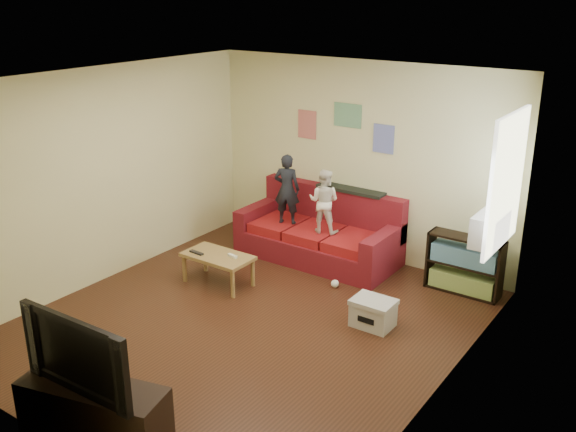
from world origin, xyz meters
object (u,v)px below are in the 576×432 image
Objects in this scene: child_a at (287,189)px; bookshelf at (464,268)px; sofa at (321,235)px; file_box at (373,313)px; child_b at (324,201)px; coffee_table at (218,259)px; tv_stand at (94,410)px; television at (87,350)px.

bookshelf is at bearing 166.45° from child_a.
sofa is 2.02m from file_box.
sofa is 0.62m from child_b.
coffee_table is at bearing -112.03° from sofa.
coffee_table is 0.69× the size of tv_stand.
file_box is at bearing 4.39° from coffee_table.
sofa is at bearing -178.04° from child_a.
television is at bearing 81.64° from child_b.
coffee_table is 3.06m from bookshelf.
child_a is at bearing 149.90° from file_box.
tv_stand reaches higher than coffee_table.
child_b is 1.99m from bookshelf.
child_b is at bearing 140.21° from file_box.
child_b is 0.74× the size of television.
bookshelf is at bearing 55.97° from tv_stand.
child_b is (0.15, -0.18, 0.57)m from sofa.
coffee_table is at bearing 47.43° from child_b.
bookshelf is (2.64, 1.56, -0.02)m from coffee_table.
child_a is 0.60m from child_b.
tv_stand is (1.07, -2.82, -0.10)m from coffee_table.
coffee_table is at bearing -175.61° from file_box.
coffee_table is 3.02m from tv_stand.
sofa is 1.60m from coffee_table.
coffee_table is (-0.15, -1.31, -0.61)m from child_a.
child_a reaches higher than sofa.
tv_stand is at bearing 0.00° from television.
child_a is at bearing -174.29° from bookshelf.
coffee_table reaches higher than file_box.
sofa is 0.80m from child_a.
child_b is 1.87× the size of file_box.
television is at bearing -109.70° from bookshelf.
sofa reaches higher than coffee_table.
child_a is at bearing 83.55° from coffee_table.
sofa reaches higher than bookshelf.
child_b is at bearing -172.50° from bookshelf.
tv_stand is (0.92, -4.13, -0.72)m from child_a.
sofa is 2.54× the size of child_b.
bookshelf is (2.49, 0.25, -0.63)m from child_a.
child_a is (-0.45, -0.18, 0.63)m from sofa.
child_b is at bearing 160.74° from child_a.
tv_stand is at bearing -69.25° from coffee_table.
file_box is (1.97, -1.14, -0.79)m from child_a.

